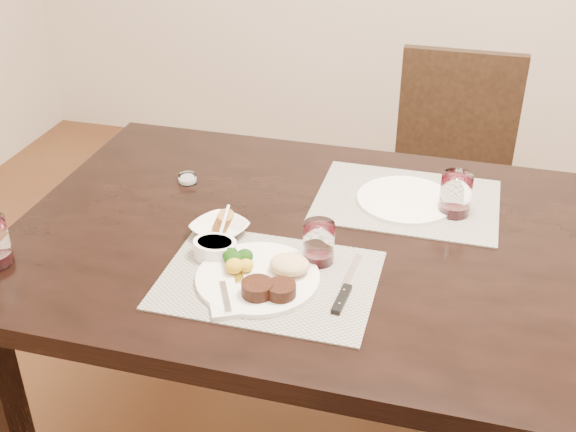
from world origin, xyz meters
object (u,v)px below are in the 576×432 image
(chair_far, at_px, (451,169))
(dinner_plate, at_px, (263,276))
(wine_glass_near, at_px, (319,245))
(cracker_bowl, at_px, (220,229))
(steak_knife, at_px, (344,292))
(far_plate, at_px, (406,200))

(chair_far, bearing_deg, dinner_plate, -106.39)
(dinner_plate, distance_m, wine_glass_near, 0.15)
(chair_far, relative_size, cracker_bowl, 5.51)
(steak_knife, distance_m, cracker_bowl, 0.36)
(chair_far, relative_size, steak_knife, 4.00)
(wine_glass_near, bearing_deg, far_plate, 64.10)
(cracker_bowl, distance_m, far_plate, 0.49)
(dinner_plate, relative_size, wine_glass_near, 2.78)
(steak_knife, bearing_deg, dinner_plate, -174.25)
(steak_knife, height_order, cracker_bowl, cracker_bowl)
(dinner_plate, bearing_deg, steak_knife, -8.08)
(dinner_plate, bearing_deg, wine_glass_near, 39.57)
(dinner_plate, height_order, far_plate, dinner_plate)
(wine_glass_near, height_order, far_plate, wine_glass_near)
(steak_knife, distance_m, far_plate, 0.43)
(steak_knife, bearing_deg, cracker_bowl, 160.07)
(chair_far, xyz_separation_m, cracker_bowl, (-0.49, -1.00, 0.27))
(cracker_bowl, bearing_deg, chair_far, 63.78)
(chair_far, distance_m, cracker_bowl, 1.15)
(wine_glass_near, distance_m, far_plate, 0.36)
(dinner_plate, distance_m, cracker_bowl, 0.22)
(chair_far, height_order, far_plate, chair_far)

